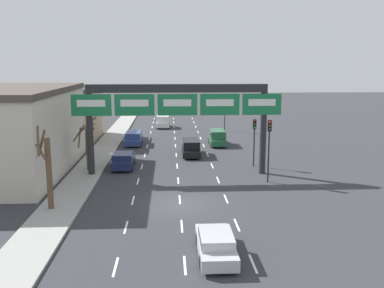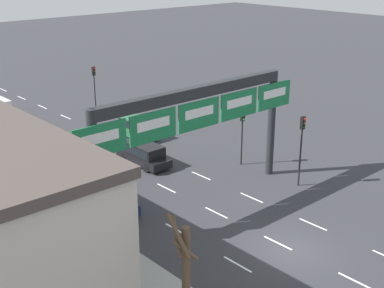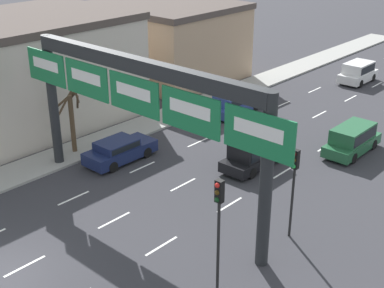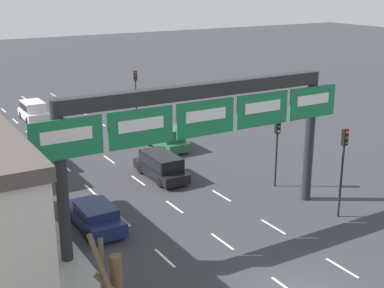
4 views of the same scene
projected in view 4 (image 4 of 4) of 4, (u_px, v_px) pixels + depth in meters
name	position (u px, v px, depth m)	size (l,w,h in m)	color
lane_dashes	(155.00, 193.00, 33.26)	(6.72, 67.00, 0.01)	white
sign_gantry	(203.00, 120.00, 26.95)	(17.58, 0.70, 7.79)	#232628
suv_black	(161.00, 165.00, 35.51)	(1.85, 4.86, 1.68)	black
suv_green	(166.00, 136.00, 41.75)	(1.85, 4.61, 1.78)	#235B38
suv_blue	(38.00, 155.00, 37.60)	(1.90, 4.69, 1.56)	navy
suv_white	(33.00, 110.00, 50.23)	(1.99, 4.11, 1.80)	silver
car_navy	(95.00, 215.00, 28.31)	(1.93, 4.55, 1.40)	#19234C
traffic_light_near_gantry	(136.00, 84.00, 50.47)	(0.30, 0.35, 4.51)	black
traffic_light_mid_block	(277.00, 139.00, 33.43)	(0.30, 0.35, 4.43)	black
traffic_light_far_end	(344.00, 156.00, 28.88)	(0.30, 0.35, 5.09)	black
tree_bare_second	(40.00, 204.00, 25.47)	(1.95, 1.92, 4.67)	brown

